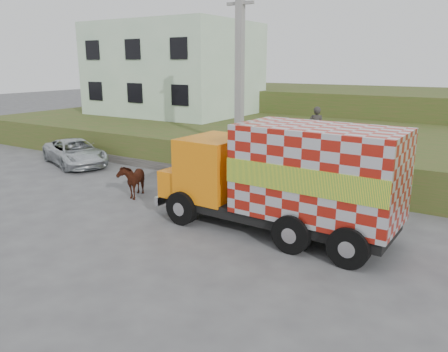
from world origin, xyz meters
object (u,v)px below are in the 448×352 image
Objects in this scene: cargo_truck at (285,178)px; utility_pole at (239,84)px; pedestrian at (316,127)px; cow at (133,179)px; suv at (75,152)px.

utility_pole is at bearing 134.78° from cargo_truck.
cow is at bearing 38.57° from pedestrian.
cargo_truck is 4.35× the size of pedestrian.
cargo_truck is 6.52m from cow.
suv is (-8.24, -1.91, -3.45)m from utility_pole.
cargo_truck is at bearing 94.59° from pedestrian.
utility_pole is 5.88m from cow.
suv is at bearing 7.47° from pedestrian.
cow reaches higher than suv.
pedestrian is (5.15, 5.40, 1.71)m from cow.
cow is at bearing -117.07° from utility_pole.
utility_pole reaches higher than cow.
cargo_truck is at bearing -81.62° from suv.
pedestrian reaches higher than suv.
suv is (-6.07, 2.34, -0.02)m from cow.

